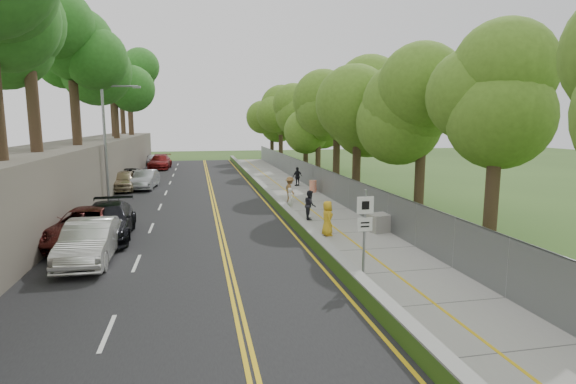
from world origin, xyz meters
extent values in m
plane|color=#33511E|center=(0.00, 0.00, 0.00)|extent=(140.00, 140.00, 0.00)
cube|color=black|center=(-5.40, 15.00, 0.02)|extent=(11.20, 66.00, 0.04)
cube|color=gray|center=(2.55, 15.00, 0.03)|extent=(4.20, 66.00, 0.05)
cube|color=#7CED2A|center=(0.25, 15.00, 0.30)|extent=(0.42, 66.00, 0.60)
cube|color=#595147|center=(-13.50, 15.00, 2.00)|extent=(5.00, 66.00, 4.00)
cube|color=slate|center=(4.65, 15.00, 1.00)|extent=(0.04, 66.00, 2.00)
cylinder|color=gray|center=(-10.70, 14.00, 4.00)|extent=(0.18, 0.18, 8.00)
cylinder|color=gray|center=(-9.60, 14.00, 7.85)|extent=(2.30, 0.13, 0.13)
cube|color=gray|center=(-8.52, 14.00, 7.80)|extent=(0.50, 0.22, 0.14)
cylinder|color=gray|center=(1.05, -3.00, 1.60)|extent=(0.09, 0.09, 3.10)
cube|color=white|center=(1.05, -3.03, 2.60)|extent=(0.62, 0.04, 0.62)
cube|color=white|center=(1.05, -3.03, 1.90)|extent=(0.56, 0.04, 0.50)
cylinder|color=#FF3800|center=(4.14, 16.01, 0.51)|extent=(0.57, 0.57, 0.93)
cube|color=gray|center=(4.30, 3.00, 0.49)|extent=(1.50, 1.24, 0.88)
imported|color=silver|center=(-9.00, 0.59, 0.86)|extent=(1.76, 4.97, 1.64)
imported|color=maroon|center=(-9.74, 3.46, 0.84)|extent=(3.14, 5.98, 1.60)
imported|color=black|center=(-9.00, 4.24, 0.86)|extent=(2.56, 5.77, 1.65)
imported|color=tan|center=(-10.60, 20.05, 0.84)|extent=(1.93, 4.70, 1.60)
imported|color=#ACAEB4|center=(-9.00, 20.65, 0.80)|extent=(2.02, 4.76, 1.53)
imported|color=black|center=(-10.60, 23.19, 0.75)|extent=(2.73, 5.30, 1.43)
imported|color=maroon|center=(-9.00, 36.82, 0.86)|extent=(2.63, 5.80, 1.65)
imported|color=silver|center=(-10.38, 42.32, 0.73)|extent=(1.94, 4.15, 1.37)
imported|color=gold|center=(1.36, 2.67, 0.90)|extent=(0.56, 0.84, 1.70)
imported|color=white|center=(0.75, 8.50, 0.81)|extent=(0.44, 0.60, 1.52)
imported|color=black|center=(1.45, 6.41, 0.88)|extent=(0.75, 0.90, 1.66)
imported|color=olive|center=(1.45, 12.00, 0.93)|extent=(0.88, 1.25, 1.76)
imported|color=black|center=(3.71, 19.67, 0.86)|extent=(1.03, 0.74, 1.63)
camera|label=1|loc=(-4.76, -17.79, 5.52)|focal=28.00mm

